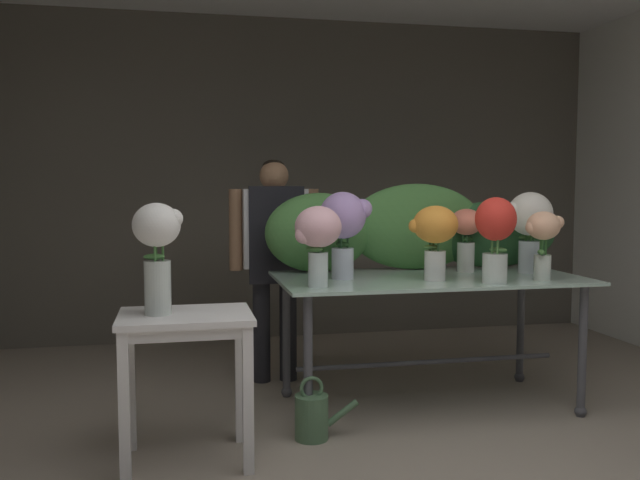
{
  "coord_description": "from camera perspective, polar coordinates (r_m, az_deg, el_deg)",
  "views": [
    {
      "loc": [
        -1.11,
        -2.21,
        1.37
      ],
      "look_at": [
        -0.35,
        1.4,
        1.06
      ],
      "focal_mm": 38.12,
      "sensor_mm": 36.0,
      "label": 1
    }
  ],
  "objects": [
    {
      "name": "ground_plane",
      "position": [
        4.47,
        3.13,
        -13.07
      ],
      "size": [
        8.37,
        8.37,
        0.0
      ],
      "primitive_type": "plane",
      "color": "gray"
    },
    {
      "name": "wall_back",
      "position": [
        6.12,
        -1.46,
        5.06
      ],
      "size": [
        5.48,
        0.12,
        2.81
      ],
      "primitive_type": "cube",
      "color": "#5B564C",
      "rests_on": "ground"
    },
    {
      "name": "display_table_glass",
      "position": [
        4.2,
        9.08,
        -4.68
      ],
      "size": [
        1.84,
        0.93,
        0.81
      ],
      "color": "#ADCDBB",
      "rests_on": "ground"
    },
    {
      "name": "side_table_white",
      "position": [
        3.41,
        -11.21,
        -8.03
      ],
      "size": [
        0.64,
        0.49,
        0.74
      ],
      "color": "white",
      "rests_on": "ground"
    },
    {
      "name": "florist",
      "position": [
        4.66,
        -3.84,
        -0.47
      ],
      "size": [
        0.62,
        0.24,
        1.53
      ],
      "color": "#232328",
      "rests_on": "ground"
    },
    {
      "name": "foliage_backdrop",
      "position": [
        4.49,
        7.78,
        0.74
      ],
      "size": [
        2.0,
        0.28,
        0.56
      ],
      "color": "#477F3D",
      "rests_on": "display_table_glass"
    },
    {
      "name": "vase_ivory_freesia",
      "position": [
        4.47,
        17.15,
        1.45
      ],
      "size": [
        0.31,
        0.28,
        0.51
      ],
      "color": "silver",
      "rests_on": "display_table_glass"
    },
    {
      "name": "vase_coral_snapdragons",
      "position": [
        4.43,
        12.23,
        0.56
      ],
      "size": [
        0.23,
        0.2,
        0.4
      ],
      "color": "silver",
      "rests_on": "display_table_glass"
    },
    {
      "name": "vase_lilac_ranunculus",
      "position": [
        4.0,
        2.02,
        1.41
      ],
      "size": [
        0.31,
        0.28,
        0.52
      ],
      "color": "silver",
      "rests_on": "display_table_glass"
    },
    {
      "name": "vase_sunset_lilies",
      "position": [
        3.99,
        9.66,
        0.63
      ],
      "size": [
        0.29,
        0.26,
        0.44
      ],
      "color": "silver",
      "rests_on": "display_table_glass"
    },
    {
      "name": "vase_blush_stock",
      "position": [
        3.68,
        -0.22,
        0.43
      ],
      "size": [
        0.26,
        0.26,
        0.44
      ],
      "color": "silver",
      "rests_on": "display_table_glass"
    },
    {
      "name": "vase_peach_peonies",
      "position": [
        4.15,
        18.23,
        0.37
      ],
      "size": [
        0.23,
        0.19,
        0.4
      ],
      "color": "silver",
      "rests_on": "display_table_glass"
    },
    {
      "name": "vase_scarlet_anemones",
      "position": [
        3.94,
        14.5,
        0.65
      ],
      "size": [
        0.23,
        0.23,
        0.49
      ],
      "color": "silver",
      "rests_on": "display_table_glass"
    },
    {
      "name": "vase_white_roses_tall",
      "position": [
        3.34,
        -13.5,
        -0.52
      ],
      "size": [
        0.24,
        0.23,
        0.54
      ],
      "color": "silver",
      "rests_on": "side_table_white"
    },
    {
      "name": "watering_can",
      "position": [
        3.76,
        -0.63,
        -14.55
      ],
      "size": [
        0.35,
        0.18,
        0.34
      ],
      "color": "#4C704C",
      "rests_on": "ground"
    }
  ]
}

